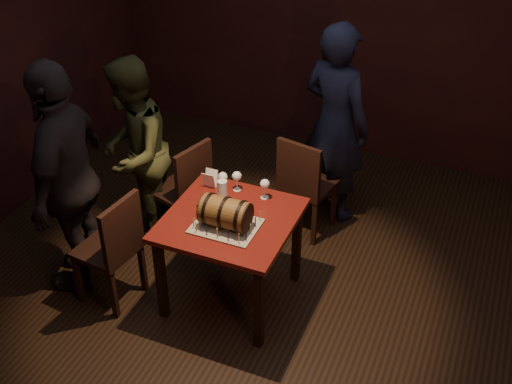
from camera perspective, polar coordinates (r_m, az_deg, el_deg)
room_shell at (r=4.17m, az=-0.07°, el=4.72°), size 5.04×5.04×2.80m
pub_table at (r=4.61m, az=-2.29°, el=-3.39°), size 0.90×0.90×0.75m
cake_board at (r=4.46m, az=-2.70°, el=-3.04°), size 0.45×0.35×0.01m
barrel_cake at (r=4.39m, az=-2.75°, el=-1.86°), size 0.39×0.23×0.23m
birthday_candles at (r=4.43m, az=-2.71°, el=-2.55°), size 0.40×0.30×0.09m
wine_glass_left at (r=4.77m, az=-2.97°, el=1.28°), size 0.07×0.07×0.16m
wine_glass_mid at (r=4.77m, az=-1.71°, el=1.35°), size 0.07×0.07×0.16m
wine_glass_right at (r=4.68m, az=0.79°, el=0.65°), size 0.07×0.07×0.16m
pint_of_ale at (r=4.71m, az=-2.99°, el=0.18°), size 0.07×0.07×0.15m
menu_card at (r=4.85m, az=-4.11°, el=1.13°), size 0.10×0.05×0.13m
chair_back at (r=5.36m, az=4.28°, el=0.89°), size 0.47×0.47×0.93m
chair_left_rear at (r=5.31m, az=-6.23°, el=0.45°), size 0.49×0.49×0.93m
chair_left_front at (r=4.77m, az=-12.50°, el=-4.63°), size 0.45×0.45×0.93m
person_back at (r=5.48m, az=7.06°, el=6.03°), size 0.76×0.63×1.78m
person_left_rear at (r=5.30m, az=-10.85°, el=3.45°), size 0.80×0.92×1.60m
person_left_front at (r=4.85m, az=-16.33°, el=1.15°), size 0.71×1.16×1.84m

